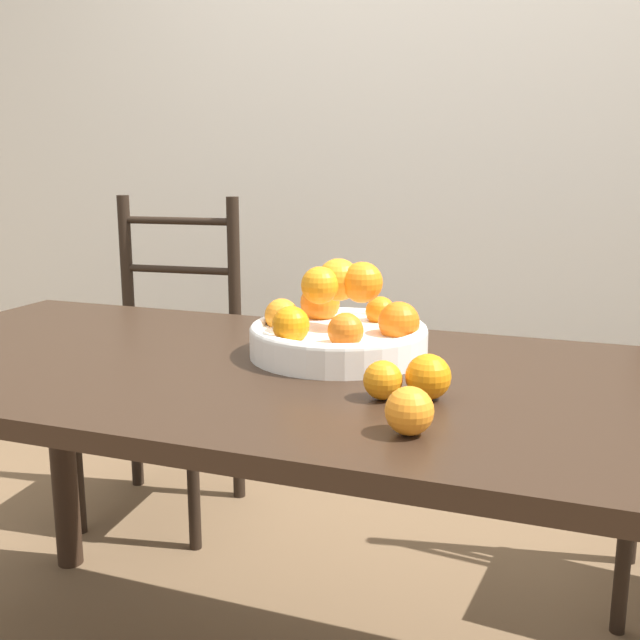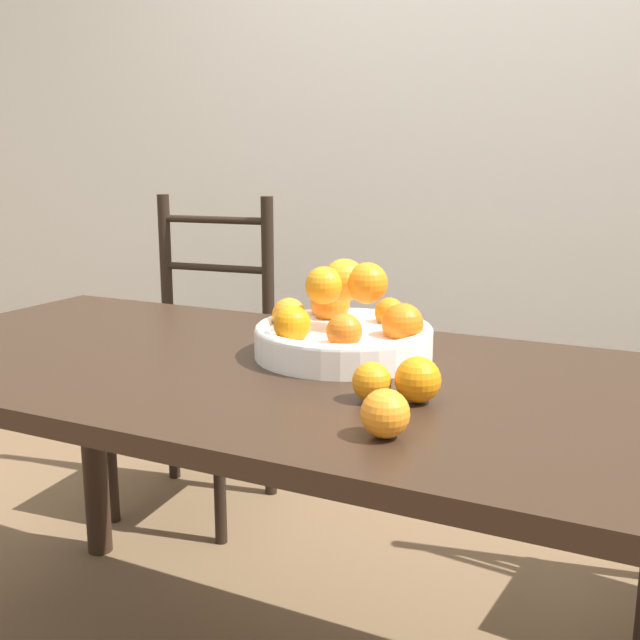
# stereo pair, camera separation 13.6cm
# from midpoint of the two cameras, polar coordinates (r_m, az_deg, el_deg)

# --- Properties ---
(wall_back) EXTENTS (8.00, 0.06, 2.60)m
(wall_back) POSITION_cam_midpoint_polar(r_m,az_deg,el_deg) (2.74, 14.79, 15.53)
(wall_back) COLOR silver
(wall_back) RESTS_ON ground_plane
(dining_table) EXTENTS (1.83, 0.81, 0.74)m
(dining_table) POSITION_cam_midpoint_polar(r_m,az_deg,el_deg) (1.42, 1.21, -7.44)
(dining_table) COLOR black
(dining_table) RESTS_ON ground_plane
(fruit_bowl) EXTENTS (0.35, 0.35, 0.19)m
(fruit_bowl) POSITION_cam_midpoint_polar(r_m,az_deg,el_deg) (1.47, 4.47, -0.70)
(fruit_bowl) COLOR white
(fruit_bowl) RESTS_ON dining_table
(orange_loose_0) EXTENTS (0.06, 0.06, 0.06)m
(orange_loose_0) POSITION_cam_midpoint_polar(r_m,az_deg,el_deg) (1.20, 7.21, -4.74)
(orange_loose_0) COLOR orange
(orange_loose_0) RESTS_ON dining_table
(orange_loose_1) EXTENTS (0.07, 0.07, 0.07)m
(orange_loose_1) POSITION_cam_midpoint_polar(r_m,az_deg,el_deg) (1.21, 10.69, -4.55)
(orange_loose_1) COLOR orange
(orange_loose_1) RESTS_ON dining_table
(orange_loose_2) EXTENTS (0.07, 0.07, 0.07)m
(orange_loose_2) POSITION_cam_midpoint_polar(r_m,az_deg,el_deg) (1.05, 8.72, -7.12)
(orange_loose_2) COLOR orange
(orange_loose_2) RESTS_ON dining_table
(chair_left) EXTENTS (0.46, 0.44, 1.01)m
(chair_left) POSITION_cam_midpoint_polar(r_m,az_deg,el_deg) (2.43, -7.71, -3.57)
(chair_left) COLOR black
(chair_left) RESTS_ON ground_plane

